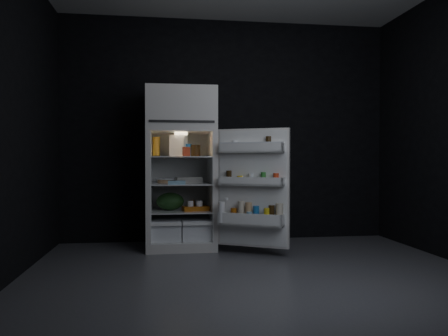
{
  "coord_description": "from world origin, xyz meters",
  "views": [
    {
      "loc": [
        -0.79,
        -3.63,
        0.99
      ],
      "look_at": [
        -0.14,
        1.0,
        0.9
      ],
      "focal_mm": 35.0,
      "sensor_mm": 36.0,
      "label": 1
    }
  ],
  "objects": [
    {
      "name": "fridge_door",
      "position": [
        0.12,
        0.76,
        0.68
      ],
      "size": [
        0.72,
        0.51,
        1.22
      ],
      "color": "silver",
      "rests_on": "ground"
    },
    {
      "name": "wall_front",
      "position": [
        0.0,
        -1.7,
        1.35
      ],
      "size": [
        4.0,
        0.0,
        2.7
      ],
      "primitive_type": "cube",
      "color": "black",
      "rests_on": "ground"
    },
    {
      "name": "floor",
      "position": [
        0.0,
        0.0,
        0.0
      ],
      "size": [
        4.0,
        3.4,
        0.0
      ],
      "primitive_type": "cube",
      "color": "#57575C",
      "rests_on": "ground"
    },
    {
      "name": "flat_package",
      "position": [
        -0.64,
        1.03,
        0.75
      ],
      "size": [
        0.18,
        0.09,
        0.04
      ],
      "primitive_type": "cube",
      "rotation": [
        0.0,
        0.0,
        -0.0
      ],
      "color": "#7BA8BF",
      "rests_on": "refrigerator"
    },
    {
      "name": "yogurt_tray",
      "position": [
        -0.43,
        1.17,
        0.45
      ],
      "size": [
        0.31,
        0.2,
        0.05
      ],
      "primitive_type": "cube",
      "rotation": [
        0.0,
        0.0,
        0.16
      ],
      "color": "#984B0D",
      "rests_on": "refrigerator"
    },
    {
      "name": "egg_carton",
      "position": [
        -0.5,
        1.22,
        0.76
      ],
      "size": [
        0.31,
        0.17,
        0.07
      ],
      "primitive_type": "cube",
      "rotation": [
        0.0,
        0.0,
        0.21
      ],
      "color": "gray",
      "rests_on": "refrigerator"
    },
    {
      "name": "refrigerator",
      "position": [
        -0.59,
        1.32,
        0.96
      ],
      "size": [
        0.76,
        0.71,
        1.78
      ],
      "color": "silver",
      "rests_on": "ground"
    },
    {
      "name": "small_can_silver",
      "position": [
        -0.36,
        1.45,
        0.47
      ],
      "size": [
        0.08,
        0.08,
        0.09
      ],
      "primitive_type": "cylinder",
      "rotation": [
        0.0,
        0.0,
        -0.23
      ],
      "color": "silver",
      "rests_on": "refrigerator"
    },
    {
      "name": "wrapped_pkg",
      "position": [
        -0.42,
        1.47,
        0.75
      ],
      "size": [
        0.15,
        0.14,
        0.05
      ],
      "primitive_type": "cube",
      "rotation": [
        0.0,
        0.0,
        -0.26
      ],
      "color": "beige",
      "rests_on": "refrigerator"
    },
    {
      "name": "mayo_jar",
      "position": [
        -0.51,
        1.31,
        1.1
      ],
      "size": [
        0.12,
        0.12,
        0.14
      ],
      "primitive_type": "cylinder",
      "rotation": [
        0.0,
        0.0,
        0.23
      ],
      "color": "#1F62AB",
      "rests_on": "refrigerator"
    },
    {
      "name": "produce_bag",
      "position": [
        -0.71,
        1.26,
        0.52
      ],
      "size": [
        0.34,
        0.3,
        0.2
      ],
      "primitive_type": "ellipsoid",
      "rotation": [
        0.0,
        0.0,
        0.13
      ],
      "color": "#193815",
      "rests_on": "refrigerator"
    },
    {
      "name": "wall_back",
      "position": [
        0.0,
        1.7,
        1.35
      ],
      "size": [
        4.0,
        0.0,
        2.7
      ],
      "primitive_type": "cube",
      "color": "black",
      "rests_on": "ground"
    },
    {
      "name": "milk_jug",
      "position": [
        -0.61,
        1.3,
        1.15
      ],
      "size": [
        0.21,
        0.21,
        0.24
      ],
      "primitive_type": "cube",
      "rotation": [
        0.0,
        0.0,
        -0.33
      ],
      "color": "white",
      "rests_on": "refrigerator"
    },
    {
      "name": "wall_left",
      "position": [
        -2.0,
        0.0,
        1.35
      ],
      "size": [
        0.0,
        3.4,
        2.7
      ],
      "primitive_type": "cube",
      "color": "black",
      "rests_on": "ground"
    },
    {
      "name": "pie",
      "position": [
        -0.71,
        1.38,
        0.75
      ],
      "size": [
        0.33,
        0.33,
        0.04
      ],
      "primitive_type": "cylinder",
      "rotation": [
        0.0,
        0.0,
        -0.23
      ],
      "color": "tan",
      "rests_on": "refrigerator"
    },
    {
      "name": "small_can_red",
      "position": [
        -0.45,
        1.47,
        0.47
      ],
      "size": [
        0.09,
        0.09,
        0.09
      ],
      "primitive_type": "cylinder",
      "rotation": [
        0.0,
        0.0,
        -0.27
      ],
      "color": "#984B0D",
      "rests_on": "refrigerator"
    },
    {
      "name": "jam_jar",
      "position": [
        -0.42,
        1.28,
        1.09
      ],
      "size": [
        0.11,
        0.11,
        0.13
      ],
      "primitive_type": "cylinder",
      "rotation": [
        0.0,
        0.0,
        -0.03
      ],
      "color": "#31210D",
      "rests_on": "refrigerator"
    },
    {
      "name": "small_carton",
      "position": [
        -0.54,
        1.05,
        1.08
      ],
      "size": [
        0.08,
        0.07,
        0.1
      ],
      "primitive_type": "cube",
      "rotation": [
        0.0,
        0.0,
        0.21
      ],
      "color": "red",
      "rests_on": "refrigerator"
    },
    {
      "name": "amber_bottle",
      "position": [
        -0.86,
        1.39,
        1.14
      ],
      "size": [
        0.11,
        0.11,
        0.22
      ],
      "primitive_type": "cylinder",
      "rotation": [
        0.0,
        0.0,
        0.2
      ],
      "color": "#A8751A",
      "rests_on": "refrigerator"
    }
  ]
}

